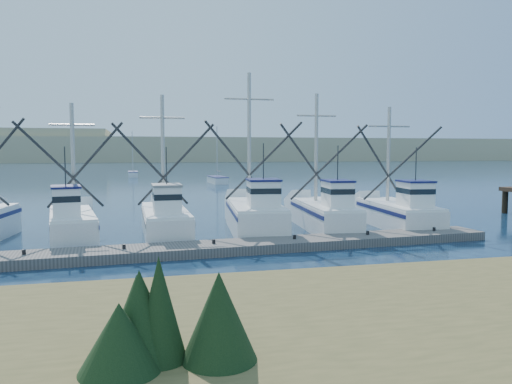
% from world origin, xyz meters
% --- Properties ---
extents(ground, '(500.00, 500.00, 0.00)m').
position_xyz_m(ground, '(0.00, 0.00, 0.00)').
color(ground, '#0B1B34').
rests_on(ground, ground).
extents(floating_dock, '(32.80, 4.56, 0.44)m').
position_xyz_m(floating_dock, '(-6.91, 5.40, 0.22)').
color(floating_dock, slate).
rests_on(floating_dock, ground).
extents(dune_ridge, '(360.00, 60.00, 10.00)m').
position_xyz_m(dune_ridge, '(0.00, 210.00, 5.00)').
color(dune_ridge, tan).
rests_on(dune_ridge, ground).
extents(trawler_fleet, '(32.27, 8.88, 9.31)m').
position_xyz_m(trawler_fleet, '(-7.31, 10.53, 0.97)').
color(trawler_fleet, white).
rests_on(trawler_fleet, ground).
extents(sailboat_near, '(2.25, 6.27, 8.10)m').
position_xyz_m(sailboat_near, '(2.85, 53.64, 0.49)').
color(sailboat_near, white).
rests_on(sailboat_near, ground).
extents(sailboat_far, '(1.73, 5.86, 8.10)m').
position_xyz_m(sailboat_far, '(-9.10, 74.14, 0.50)').
color(sailboat_far, white).
rests_on(sailboat_far, ground).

